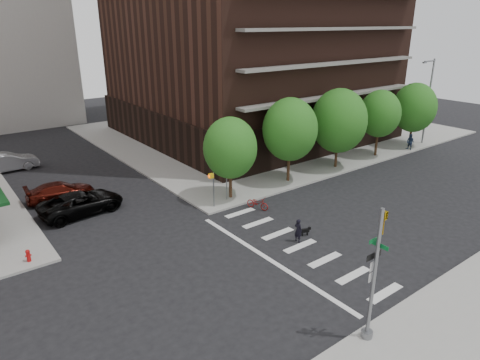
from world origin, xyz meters
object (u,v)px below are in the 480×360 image
Objects in this scene: fire_hydrant at (28,255)px; scooter at (258,203)px; parked_car_maroon at (61,191)px; dog_walker at (298,230)px; traffic_signal at (373,285)px; parked_car_silver at (8,162)px; parked_car_black at (82,203)px; pedestrian_far at (410,142)px.

scooter is at bearing -7.61° from fire_hydrant.
fire_hydrant is at bearing 157.70° from parked_car_maroon.
scooter is 1.15× the size of dog_walker.
traffic_signal is 8.20× the size of fire_hydrant.
fire_hydrant is 15.61m from dog_walker.
fire_hydrant is at bearing 171.70° from parked_car_silver.
parked_car_silver reaches higher than parked_car_black.
scooter is 1.05× the size of pedestrian_far.
parked_car_black is at bearing -167.57° from parked_car_maroon.
traffic_signal is at bearing -56.74° from fire_hydrant.
parked_car_maroon is 0.96× the size of parked_car_silver.
scooter is (14.95, -2.00, -0.09)m from fire_hydrant.
scooter is 5.42m from dog_walker.
traffic_signal is at bearing -170.32° from parked_car_black.
pedestrian_far reaches higher than parked_car_silver.
fire_hydrant is 36.94m from pedestrian_far.
fire_hydrant is 0.14× the size of parked_car_silver.
pedestrian_far is (36.93, -0.30, 0.43)m from fire_hydrant.
pedestrian_far is at bearing -119.11° from parked_car_silver.
parked_car_silver is (-7.73, 33.43, -1.86)m from traffic_signal.
parked_car_silver is 27.90m from dog_walker.
parked_car_maroon is at bearing 2.96° from parked_car_black.
traffic_signal reaches higher than dog_walker.
dog_walker is at bearing 64.80° from traffic_signal.
parked_car_silver is 3.07× the size of pedestrian_far.
parked_car_black is 3.45× the size of pedestrian_far.
fire_hydrant is at bearing 131.57° from parked_car_black.
fire_hydrant is at bearing 123.26° from traffic_signal.
fire_hydrant is 0.15× the size of parked_car_maroon.
parked_car_black is 3.79× the size of dog_walker.
traffic_signal reaches higher than fire_hydrant.
traffic_signal is at bearing 150.26° from dog_walker.
parked_car_black is 3.40m from parked_car_maroon.
parked_car_black is 12.45m from scooter.
pedestrian_far is at bearing -77.73° from dog_walker.
parked_car_black is 3.29× the size of scooter.
parked_car_maroon is at bearing 63.56° from fire_hydrant.
dog_walker reaches higher than scooter.
fire_hydrant is 15.08m from scooter.
dog_walker is 24.17m from pedestrian_far.
parked_car_maroon is at bearing 27.33° from dog_walker.
parked_car_black is at bearing 126.30° from scooter.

